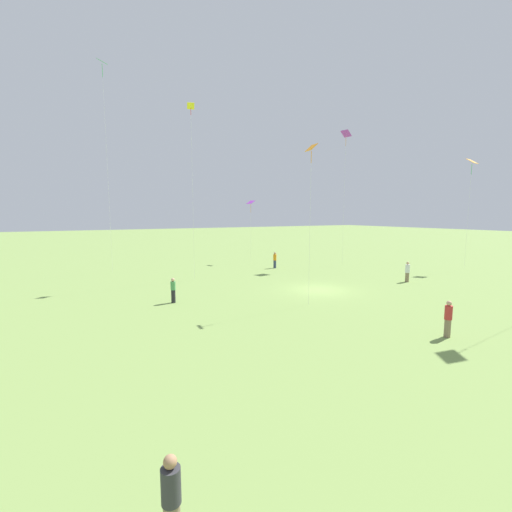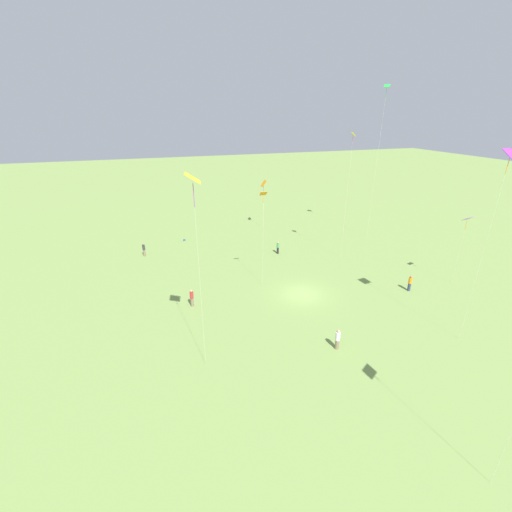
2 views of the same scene
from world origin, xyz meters
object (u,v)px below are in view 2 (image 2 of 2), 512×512
Objects in this scene: person_3 at (192,298)px; kite_2 at (352,147)px; person_0 at (338,339)px; person_1 at (410,283)px; kite_6 at (264,185)px; kite_4 at (385,100)px; kite_3 at (193,186)px; kite_7 at (508,163)px; person_4 at (278,248)px; picnic_bag_0 at (184,240)px; person_2 at (144,250)px; kite_1 at (467,221)px; kite_0 at (263,199)px.

kite_2 reaches higher than person_3.
person_0 reaches higher than person_1.
kite_4 is at bearing 104.69° from kite_6.
kite_3 is 20.78m from kite_7.
kite_6 is (8.80, 13.44, -11.70)m from kite_4.
person_1 is at bearing -111.30° from person_3.
kite_3 is at bearing -52.01° from person_0.
kite_4 is at bearing -70.85° from person_4.
kite_2 is 17.97m from kite_7.
picnic_bag_0 is (28.51, 8.13, -0.76)m from person_0.
person_2 is 0.24× the size of kite_1.
kite_4 is (5.93, -8.17, 5.07)m from kite_2.
kite_7 is at bearing -149.00° from picnic_bag_0.
person_4 reaches higher than picnic_bag_0.
kite_1 is 14.26m from kite_2.
kite_0 is at bearing -124.95° from person_0.
kite_0 is 0.72× the size of kite_3.
person_2 is 0.12× the size of kite_2.
kite_7 reaches higher than kite_6.
kite_3 is at bearing -52.99° from kite_4.
kite_7 is at bearing -16.89° from kite_4.
person_4 is 0.12× the size of kite_3.
kite_1 is at bearing -14.16° from person_1.
picnic_bag_0 is at bearing -102.93° from kite_4.
person_1 is 0.98× the size of person_2.
person_2 is 0.17× the size of kite_0.
kite_7 is at bearing -131.90° from person_3.
person_0 is at bearing -167.10° from person_1.
kite_7 is (-3.61, -20.45, 0.90)m from kite_3.
person_0 reaches higher than person_4.
person_1 is at bearing 162.39° from person_0.
kite_3 is (-22.96, -3.60, 12.35)m from person_2.
person_4 is at bearing -128.41° from picnic_bag_0.
kite_2 is at bearing 88.91° from person_1.
person_3 is (4.12, 21.97, 0.02)m from person_1.
kite_7 is (-23.89, 7.92, -4.51)m from kite_4.
person_3 is 28.67m from kite_1.
kite_6 is at bearing -46.10° from person_3.
person_3 is at bearing 12.47° from kite_6.
person_0 is 0.09× the size of kite_4.
kite_2 is (3.63, -11.90, 4.20)m from kite_0.
kite_3 is (-8.58, 0.34, 12.34)m from person_3.
person_4 is (9.68, -12.76, -0.05)m from person_3.
person_3 is 35.17m from kite_4.
kite_6 is at bearing 93.53° from person_1.
person_1 is 25.90m from kite_3.
kite_2 is (-3.91, -7.10, 12.73)m from person_4.
person_0 is 16.91m from kite_7.
person_3 is 0.24× the size of kite_1.
person_4 is 26.63m from kite_7.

